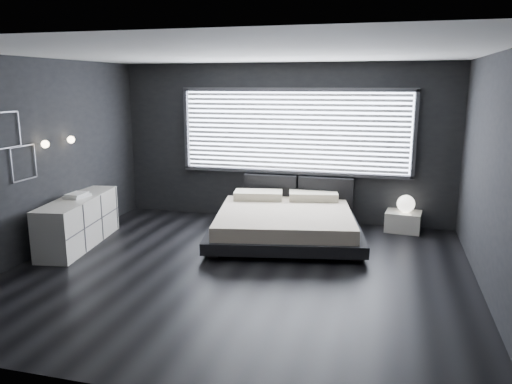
# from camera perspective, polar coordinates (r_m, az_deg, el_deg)

# --- Properties ---
(room) EXTENTS (6.04, 6.00, 2.80)m
(room) POSITION_cam_1_polar(r_m,az_deg,el_deg) (6.34, -1.99, 2.84)
(room) COLOR black
(room) RESTS_ON ground
(window) EXTENTS (4.14, 0.09, 1.52)m
(window) POSITION_cam_1_polar(r_m,az_deg,el_deg) (8.86, 4.38, 6.89)
(window) COLOR white
(window) RESTS_ON ground
(headboard) EXTENTS (1.96, 0.16, 0.52)m
(headboard) POSITION_cam_1_polar(r_m,az_deg,el_deg) (8.95, 4.80, 0.19)
(headboard) COLOR black
(headboard) RESTS_ON ground
(sconce_near) EXTENTS (0.18, 0.11, 0.11)m
(sconce_near) POSITION_cam_1_polar(r_m,az_deg,el_deg) (7.70, -22.97, 5.06)
(sconce_near) COLOR silver
(sconce_near) RESTS_ON ground
(sconce_far) EXTENTS (0.18, 0.11, 0.11)m
(sconce_far) POSITION_cam_1_polar(r_m,az_deg,el_deg) (8.17, -20.41, 5.63)
(sconce_far) COLOR silver
(sconce_far) RESTS_ON ground
(wall_art_upper) EXTENTS (0.01, 0.48, 0.48)m
(wall_art_upper) POSITION_cam_1_polar(r_m,az_deg,el_deg) (7.27, -26.60, 6.35)
(wall_art_upper) COLOR #47474C
(wall_art_upper) RESTS_ON ground
(wall_art_lower) EXTENTS (0.01, 0.48, 0.48)m
(wall_art_lower) POSITION_cam_1_polar(r_m,az_deg,el_deg) (7.51, -25.01, 3.03)
(wall_art_lower) COLOR #47474C
(wall_art_lower) RESTS_ON ground
(bed) EXTENTS (2.72, 2.63, 0.61)m
(bed) POSITION_cam_1_polar(r_m,az_deg,el_deg) (7.99, 3.32, -3.40)
(bed) COLOR black
(bed) RESTS_ON ground
(nightstand) EXTENTS (0.62, 0.54, 0.33)m
(nightstand) POSITION_cam_1_polar(r_m,az_deg,el_deg) (8.78, 16.46, -3.23)
(nightstand) COLOR silver
(nightstand) RESTS_ON ground
(orb_lamp) EXTENTS (0.29, 0.29, 0.29)m
(orb_lamp) POSITION_cam_1_polar(r_m,az_deg,el_deg) (8.68, 16.76, -1.30)
(orb_lamp) COLOR white
(orb_lamp) RESTS_ON nightstand
(dresser) EXTENTS (0.80, 1.91, 0.74)m
(dresser) POSITION_cam_1_polar(r_m,az_deg,el_deg) (8.12, -19.59, -3.20)
(dresser) COLOR silver
(dresser) RESTS_ON ground
(book_stack) EXTENTS (0.31, 0.38, 0.07)m
(book_stack) POSITION_cam_1_polar(r_m,az_deg,el_deg) (8.05, -19.78, -0.37)
(book_stack) COLOR silver
(book_stack) RESTS_ON dresser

